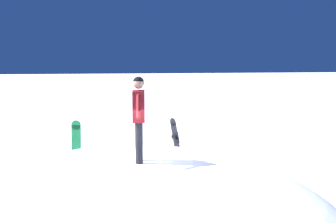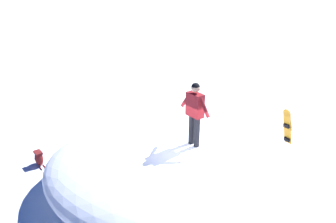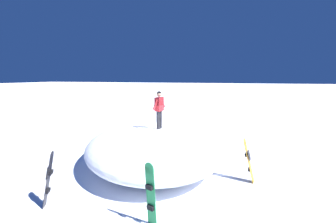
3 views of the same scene
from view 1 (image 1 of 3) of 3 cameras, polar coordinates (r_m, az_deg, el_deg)
name	(u,v)px [view 1 (image 1 of 3)]	position (r m, az deg, el deg)	size (l,w,h in m)	color
snow_mound	(153,197)	(7.27, -2.44, -13.30)	(7.46, 5.69, 1.47)	white
snowboarder_standing	(139,112)	(6.80, -4.61, -0.09)	(0.98, 0.29, 1.61)	black
snowboard_secondary_upright	(176,142)	(11.53, 1.28, -4.87)	(0.39, 0.44, 1.65)	black
snowboard_tertiary_upright	(76,147)	(11.12, -14.16, -5.49)	(0.22, 0.30, 1.67)	#1E8C47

